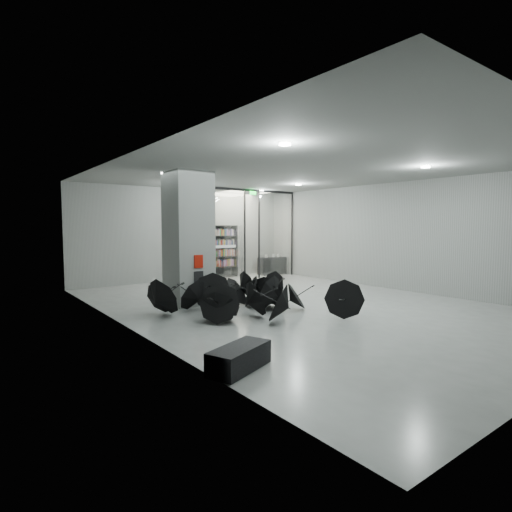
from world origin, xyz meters
TOP-DOWN VIEW (x-y plane):
  - room at (0.00, 0.00)m, footprint 14.00×14.02m
  - column at (-2.50, 2.00)m, footprint 1.20×1.20m
  - fire_cabinet at (-2.50, 1.38)m, footprint 0.28×0.04m
  - info_panel at (-2.50, 1.38)m, footprint 0.30×0.03m
  - exit_sign at (2.40, 5.30)m, footprint 0.30×0.06m
  - glass_partition at (2.39, 5.50)m, footprint 5.06×0.08m
  - bench at (-4.47, -3.55)m, footprint 1.34×0.94m
  - bookshelf at (1.33, 6.75)m, footprint 2.21×0.59m
  - shop_counter at (4.25, 6.21)m, footprint 1.40×0.57m
  - umbrella_cluster at (-1.91, -0.03)m, footprint 5.00×4.59m

SIDE VIEW (x-z plane):
  - bench at x=-4.47m, z-range 0.00..0.40m
  - umbrella_cluster at x=-1.91m, z-range -0.33..0.95m
  - shop_counter at x=4.25m, z-range 0.00..0.84m
  - info_panel at x=-2.50m, z-range 0.64..1.06m
  - bookshelf at x=1.33m, z-range 0.00..2.40m
  - fire_cabinet at x=-2.50m, z-range 1.16..1.54m
  - column at x=-2.50m, z-range 0.00..4.00m
  - glass_partition at x=2.39m, z-range 0.18..4.18m
  - room at x=0.00m, z-range 0.84..4.85m
  - exit_sign at x=2.40m, z-range 3.74..3.90m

